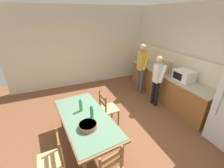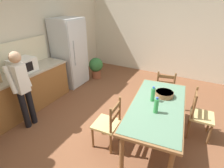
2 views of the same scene
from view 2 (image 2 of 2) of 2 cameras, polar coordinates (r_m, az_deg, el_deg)
ground_plane at (r=3.65m, az=2.81°, el=-14.05°), size 8.32×8.32×0.00m
wall_back at (r=4.66m, az=-28.51°, el=12.01°), size 6.52×0.12×2.90m
wall_right at (r=5.97m, az=17.31°, el=16.51°), size 0.12×5.20×2.90m
kitchen_counter at (r=4.20m, az=-32.26°, el=-5.14°), size 3.25×0.66×0.91m
refrigerator at (r=5.19m, az=-13.60°, el=9.84°), size 0.77×0.73×1.89m
microwave at (r=4.23m, az=-27.15°, el=5.42°), size 0.50×0.39×0.30m
dining_table at (r=3.09m, az=14.50°, el=-7.78°), size 1.97×1.07×0.75m
bottle_near_centre at (r=2.78m, az=14.23°, el=-6.85°), size 0.07×0.07×0.27m
bottle_off_centre at (r=3.08m, az=13.20°, el=-3.31°), size 0.07×0.07×0.27m
serving_bowl at (r=3.30m, az=16.75°, el=-3.03°), size 0.32×0.32×0.09m
chair_side_far_left at (r=3.03m, az=-1.29°, el=-12.92°), size 0.44×0.42×0.91m
chair_head_end at (r=4.28m, az=16.74°, el=-1.51°), size 0.48×0.49×0.91m
chair_side_near_right at (r=3.61m, az=26.72°, el=-9.06°), size 0.44×0.42×0.91m
person_at_counter at (r=3.66m, az=-27.28°, el=-0.85°), size 0.39×0.27×1.55m
potted_plant at (r=5.62m, az=-5.25°, el=5.70°), size 0.44×0.44×0.67m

